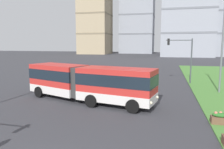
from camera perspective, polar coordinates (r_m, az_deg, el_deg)
name	(u,v)px	position (r m, az deg, el deg)	size (l,w,h in m)	color
articulated_bus	(87,82)	(18.53, -6.56, -2.00)	(12.01, 5.54, 3.00)	red
car_white_van	(71,78)	(26.95, -10.68, -0.90)	(4.59, 2.45, 1.58)	silver
flower_planter_2	(221,118)	(14.87, 26.63, -10.21)	(1.10, 0.56, 0.74)	brown
traffic_light_far_right	(183,53)	(27.93, 18.08, 5.44)	(3.13, 0.28, 5.53)	#474C51
streetlight_median	(223,37)	(23.76, 27.11, 8.67)	(0.70, 0.28, 10.09)	slate
apartment_tower_west	(95,15)	(111.47, -4.48, 15.22)	(14.40, 15.26, 37.83)	tan
apartment_tower_westcentre	(138,17)	(120.71, 6.75, 14.85)	(17.30, 16.92, 38.74)	#9EA3AD
apartment_tower_centre	(188,1)	(94.61, 19.22, 17.75)	(19.44, 18.59, 43.13)	#9EA3AD
apartment_tower_eastcentre	(223,3)	(102.70, 27.15, 16.37)	(20.73, 18.16, 42.60)	#9EA3AD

